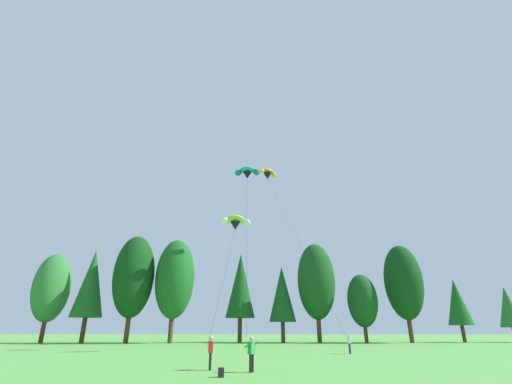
{
  "coord_description": "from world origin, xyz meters",
  "views": [
    {
      "loc": [
        -0.89,
        -4.25,
        2.14
      ],
      "look_at": [
        -1.7,
        20.85,
        11.89
      ],
      "focal_mm": 24.49,
      "sensor_mm": 36.0,
      "label": 1
    }
  ],
  "objects_px": {
    "parafoil_kite_mid_teal": "(247,173)",
    "parafoil_kite_far_orange": "(268,174)",
    "kite_flyer_far": "(349,341)",
    "backpack": "(221,372)",
    "kite_flyer_mid": "(251,351)",
    "parafoil_kite_high_lime_white": "(235,222)",
    "kite_flyer_near": "(211,350)"
  },
  "relations": [
    {
      "from": "kite_flyer_near",
      "to": "parafoil_kite_high_lime_white",
      "type": "xyz_separation_m",
      "value": [
        -0.21,
        15.01,
        11.56
      ]
    },
    {
      "from": "kite_flyer_mid",
      "to": "backpack",
      "type": "relative_size",
      "value": 4.23
    },
    {
      "from": "kite_flyer_near",
      "to": "kite_flyer_far",
      "type": "height_order",
      "value": "same"
    },
    {
      "from": "parafoil_kite_high_lime_white",
      "to": "kite_flyer_far",
      "type": "bearing_deg",
      "value": -13.35
    },
    {
      "from": "kite_flyer_near",
      "to": "backpack",
      "type": "xyz_separation_m",
      "value": [
        0.95,
        -2.8,
        -0.79
      ]
    },
    {
      "from": "kite_flyer_near",
      "to": "kite_flyer_mid",
      "type": "relative_size",
      "value": 1.0
    },
    {
      "from": "kite_flyer_mid",
      "to": "kite_flyer_far",
      "type": "xyz_separation_m",
      "value": [
        7.92,
        13.45,
        -0.01
      ]
    },
    {
      "from": "kite_flyer_far",
      "to": "backpack",
      "type": "xyz_separation_m",
      "value": [
        -9.23,
        -15.35,
        -0.79
      ]
    },
    {
      "from": "kite_flyer_far",
      "to": "parafoil_kite_mid_teal",
      "type": "height_order",
      "value": "parafoil_kite_mid_teal"
    },
    {
      "from": "parafoil_kite_mid_teal",
      "to": "parafoil_kite_far_orange",
      "type": "xyz_separation_m",
      "value": [
        2.55,
        13.35,
        5.83
      ]
    },
    {
      "from": "parafoil_kite_mid_teal",
      "to": "parafoil_kite_far_orange",
      "type": "height_order",
      "value": "parafoil_kite_far_orange"
    },
    {
      "from": "parafoil_kite_high_lime_white",
      "to": "parafoil_kite_far_orange",
      "type": "relative_size",
      "value": 0.63
    },
    {
      "from": "parafoil_kite_far_orange",
      "to": "parafoil_kite_mid_teal",
      "type": "bearing_deg",
      "value": -100.81
    },
    {
      "from": "kite_flyer_far",
      "to": "parafoil_kite_mid_teal",
      "type": "xyz_separation_m",
      "value": [
        -9.35,
        5.2,
        18.6
      ]
    },
    {
      "from": "backpack",
      "to": "parafoil_kite_mid_teal",
      "type": "bearing_deg",
      "value": -13.4
    },
    {
      "from": "kite_flyer_near",
      "to": "parafoil_kite_high_lime_white",
      "type": "height_order",
      "value": "parafoil_kite_high_lime_white"
    },
    {
      "from": "kite_flyer_near",
      "to": "parafoil_kite_high_lime_white",
      "type": "distance_m",
      "value": 18.95
    },
    {
      "from": "kite_flyer_mid",
      "to": "parafoil_kite_high_lime_white",
      "type": "xyz_separation_m",
      "value": [
        -2.47,
        15.92,
        11.55
      ]
    },
    {
      "from": "kite_flyer_near",
      "to": "kite_flyer_far",
      "type": "xyz_separation_m",
      "value": [
        10.18,
        12.55,
        0.0
      ]
    },
    {
      "from": "parafoil_kite_mid_teal",
      "to": "parafoil_kite_high_lime_white",
      "type": "bearing_deg",
      "value": -110.75
    },
    {
      "from": "kite_flyer_far",
      "to": "parafoil_kite_mid_teal",
      "type": "bearing_deg",
      "value": 150.9
    },
    {
      "from": "kite_flyer_near",
      "to": "parafoil_kite_far_orange",
      "type": "bearing_deg",
      "value": 83.8
    },
    {
      "from": "kite_flyer_far",
      "to": "kite_flyer_near",
      "type": "bearing_deg",
      "value": -129.06
    },
    {
      "from": "kite_flyer_near",
      "to": "backpack",
      "type": "distance_m",
      "value": 3.06
    },
    {
      "from": "kite_flyer_near",
      "to": "parafoil_kite_high_lime_white",
      "type": "relative_size",
      "value": 0.11
    },
    {
      "from": "parafoil_kite_mid_teal",
      "to": "backpack",
      "type": "bearing_deg",
      "value": -89.67
    },
    {
      "from": "kite_flyer_near",
      "to": "parafoil_kite_far_orange",
      "type": "height_order",
      "value": "parafoil_kite_far_orange"
    },
    {
      "from": "parafoil_kite_mid_teal",
      "to": "backpack",
      "type": "relative_size",
      "value": 47.71
    },
    {
      "from": "kite_flyer_mid",
      "to": "backpack",
      "type": "distance_m",
      "value": 2.44
    },
    {
      "from": "kite_flyer_mid",
      "to": "backpack",
      "type": "bearing_deg",
      "value": -124.79
    },
    {
      "from": "parafoil_kite_high_lime_white",
      "to": "kite_flyer_mid",
      "type": "bearing_deg",
      "value": -81.18
    },
    {
      "from": "kite_flyer_far",
      "to": "parafoil_kite_far_orange",
      "type": "bearing_deg",
      "value": 110.13
    }
  ]
}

